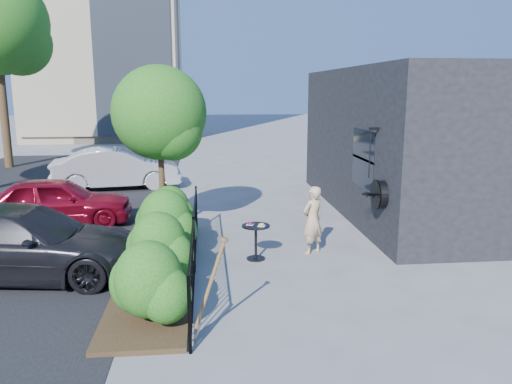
{
  "coord_description": "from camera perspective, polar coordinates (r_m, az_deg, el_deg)",
  "views": [
    {
      "loc": [
        -1.25,
        -9.1,
        3.44
      ],
      "look_at": [
        -0.15,
        1.67,
        1.2
      ],
      "focal_mm": 35.0,
      "sensor_mm": 36.0,
      "label": 1
    }
  ],
  "objects": [
    {
      "name": "woman",
      "position": [
        10.6,
        6.5,
        -3.21
      ],
      "size": [
        0.63,
        0.58,
        1.45
      ],
      "primitive_type": "imported",
      "rotation": [
        0.0,
        0.0,
        3.71
      ],
      "color": "tan",
      "rests_on": "ground"
    },
    {
      "name": "shop_building",
      "position": [
        15.25,
        20.56,
        5.53
      ],
      "size": [
        6.22,
        9.0,
        4.0
      ],
      "color": "black",
      "rests_on": "ground"
    },
    {
      "name": "patio_tree",
      "position": [
        11.92,
        -10.69,
        8.24
      ],
      "size": [
        2.2,
        2.2,
        3.94
      ],
      "color": "#3F2B19",
      "rests_on": "ground"
    },
    {
      "name": "shrubs",
      "position": [
        9.64,
        -10.7,
        -5.04
      ],
      "size": [
        1.1,
        5.6,
        1.24
      ],
      "color": "#145A17",
      "rests_on": "ground"
    },
    {
      "name": "shovel",
      "position": [
        7.07,
        -5.55,
        -11.52
      ],
      "size": [
        0.51,
        0.2,
        1.5
      ],
      "color": "brown",
      "rests_on": "ground"
    },
    {
      "name": "ground",
      "position": [
        9.81,
        1.88,
        -8.85
      ],
      "size": [
        120.0,
        120.0,
        0.0
      ],
      "primitive_type": "plane",
      "color": "gray",
      "rests_on": "ground"
    },
    {
      "name": "cafe_table",
      "position": [
        10.22,
        -0.02,
        -5.02
      ],
      "size": [
        0.58,
        0.58,
        0.77
      ],
      "rotation": [
        0.0,
        0.0,
        -0.33
      ],
      "color": "black",
      "rests_on": "ground"
    },
    {
      "name": "car_silver",
      "position": [
        18.13,
        -15.61,
        2.62
      ],
      "size": [
        4.52,
        2.14,
        1.43
      ],
      "primitive_type": "imported",
      "rotation": [
        0.0,
        0.0,
        1.72
      ],
      "color": "#BABABF",
      "rests_on": "ground"
    },
    {
      "name": "car_darkgrey",
      "position": [
        10.18,
        -25.06,
        -5.25
      ],
      "size": [
        4.76,
        2.33,
        1.33
      ],
      "primitive_type": "imported",
      "rotation": [
        0.0,
        0.0,
        1.47
      ],
      "color": "black",
      "rests_on": "ground"
    },
    {
      "name": "car_red",
      "position": [
        13.67,
        -21.86,
        -1.01
      ],
      "size": [
        3.89,
        1.96,
        1.27
      ],
      "primitive_type": "imported",
      "rotation": [
        0.0,
        0.0,
        1.7
      ],
      "color": "maroon",
      "rests_on": "ground"
    },
    {
      "name": "planting_bed",
      "position": [
        9.76,
        -11.19,
        -8.93
      ],
      "size": [
        1.3,
        6.0,
        0.08
      ],
      "primitive_type": "cube",
      "color": "#382616",
      "rests_on": "ground"
    },
    {
      "name": "fence",
      "position": [
        9.55,
        -7.11,
        -5.95
      ],
      "size": [
        0.05,
        6.05,
        1.1
      ],
      "color": "black",
      "rests_on": "ground"
    }
  ]
}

